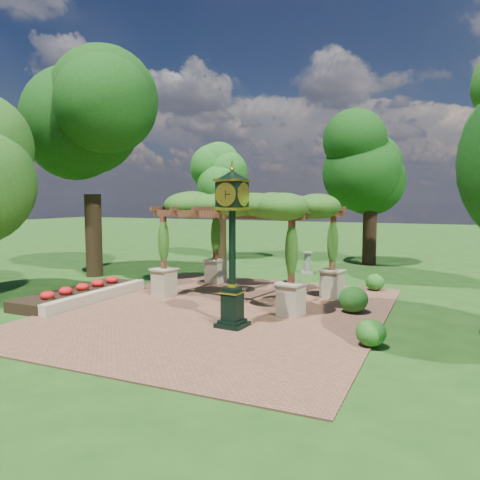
% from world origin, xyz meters
% --- Properties ---
extents(ground, '(120.00, 120.00, 0.00)m').
position_xyz_m(ground, '(0.00, 0.00, 0.00)').
color(ground, '#1E4714').
rests_on(ground, ground).
extents(brick_plaza, '(10.00, 12.00, 0.04)m').
position_xyz_m(brick_plaza, '(0.00, 1.00, 0.02)').
color(brick_plaza, brown).
rests_on(brick_plaza, ground).
extents(border_wall, '(0.35, 5.00, 0.40)m').
position_xyz_m(border_wall, '(-4.60, 0.50, 0.20)').
color(border_wall, '#C6B793').
rests_on(border_wall, ground).
extents(flower_bed, '(1.50, 5.00, 0.36)m').
position_xyz_m(flower_bed, '(-5.50, 0.50, 0.18)').
color(flower_bed, red).
rests_on(flower_bed, ground).
extents(pedestal_clock, '(0.95, 0.95, 4.46)m').
position_xyz_m(pedestal_clock, '(1.14, -0.58, 2.67)').
color(pedestal_clock, black).
rests_on(pedestal_clock, brick_plaza).
extents(pergola, '(6.74, 4.86, 3.88)m').
position_xyz_m(pergola, '(-0.09, 3.36, 3.18)').
color(pergola, tan).
rests_on(pergola, brick_plaza).
extents(sundial, '(0.69, 0.69, 1.07)m').
position_xyz_m(sundial, '(0.42, 9.58, 0.47)').
color(sundial, gray).
rests_on(sundial, ground).
extents(shrub_front, '(0.81, 0.81, 0.66)m').
position_xyz_m(shrub_front, '(4.97, -0.80, 0.37)').
color(shrub_front, '#24621C').
rests_on(shrub_front, brick_plaza).
extents(shrub_mid, '(1.13, 1.13, 0.83)m').
position_xyz_m(shrub_mid, '(3.94, 2.47, 0.46)').
color(shrub_mid, '#1D5517').
rests_on(shrub_mid, brick_plaza).
extents(shrub_back, '(0.94, 0.94, 0.65)m').
position_xyz_m(shrub_back, '(4.05, 6.44, 0.37)').
color(shrub_back, '#23601C').
rests_on(shrub_back, brick_plaza).
extents(tree_west_near, '(4.96, 4.96, 9.91)m').
position_xyz_m(tree_west_near, '(-8.52, 4.80, 6.80)').
color(tree_west_near, black).
rests_on(tree_west_near, ground).
extents(tree_west_far, '(3.14, 3.14, 7.16)m').
position_xyz_m(tree_west_far, '(-5.83, 12.81, 4.89)').
color(tree_west_far, '#322313').
rests_on(tree_west_far, ground).
extents(tree_north, '(3.95, 3.95, 8.20)m').
position_xyz_m(tree_north, '(2.66, 14.04, 5.60)').
color(tree_north, '#301C13').
rests_on(tree_north, ground).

